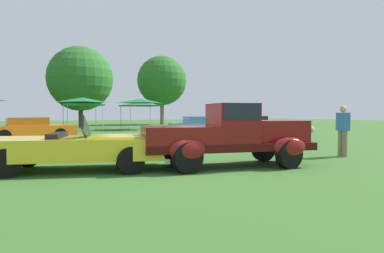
% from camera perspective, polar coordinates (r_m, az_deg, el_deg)
% --- Properties ---
extents(ground_plane, '(120.00, 120.00, 0.00)m').
position_cam_1_polar(ground_plane, '(8.64, 2.43, -7.28)').
color(ground_plane, '#386628').
extents(feature_pickup_truck, '(4.77, 2.62, 1.70)m').
position_cam_1_polar(feature_pickup_truck, '(8.87, 6.45, -1.38)').
color(feature_pickup_truck, '#400B0B').
rests_on(feature_pickup_truck, ground_plane).
extents(neighbor_convertible, '(4.80, 3.03, 1.40)m').
position_cam_1_polar(neighbor_convertible, '(8.74, -18.83, -3.45)').
color(neighbor_convertible, yellow).
rests_on(neighbor_convertible, ground_plane).
extents(show_car_orange, '(4.48, 2.11, 1.22)m').
position_cam_1_polar(show_car_orange, '(19.32, -26.30, -0.40)').
color(show_car_orange, orange).
rests_on(show_car_orange, ground_plane).
extents(show_car_skyblue, '(4.46, 2.46, 1.22)m').
position_cam_1_polar(show_car_skyblue, '(22.13, 1.57, 0.16)').
color(show_car_skyblue, '#669EDB').
rests_on(show_car_skyblue, ground_plane).
extents(show_car_charcoal, '(4.73, 2.38, 1.22)m').
position_cam_1_polar(show_car_charcoal, '(25.67, 10.66, 0.42)').
color(show_car_charcoal, '#28282D').
rests_on(show_car_charcoal, ground_plane).
extents(spectator_near_truck, '(0.32, 0.44, 1.69)m').
position_cam_1_polar(spectator_near_truck, '(11.94, 24.79, -0.41)').
color(spectator_near_truck, '#7F7056').
rests_on(spectator_near_truck, ground_plane).
extents(spectator_between_cars, '(0.46, 0.39, 1.69)m').
position_cam_1_polar(spectator_between_cars, '(18.11, 10.38, 0.63)').
color(spectator_between_cars, '#7F7056').
rests_on(spectator_between_cars, ground_plane).
extents(spectator_by_row, '(0.40, 0.25, 1.69)m').
position_cam_1_polar(spectator_by_row, '(18.04, 4.83, 0.66)').
color(spectator_by_row, '#9E998E').
rests_on(spectator_by_row, ground_plane).
extents(canopy_tent_center_field, '(2.96, 2.96, 2.71)m').
position_cam_1_polar(canopy_tent_center_field, '(28.02, -18.55, 4.23)').
color(canopy_tent_center_field, '#B7B7BC').
rests_on(canopy_tent_center_field, ground_plane).
extents(canopy_tent_right_field, '(3.12, 3.12, 2.71)m').
position_cam_1_polar(canopy_tent_right_field, '(29.08, -8.89, 4.25)').
color(canopy_tent_right_field, '#B7B7BC').
rests_on(canopy_tent_right_field, ground_plane).
extents(treeline_center, '(6.42, 6.42, 8.08)m').
position_cam_1_polar(treeline_center, '(34.83, -18.88, 7.86)').
color(treeline_center, '#47331E').
rests_on(treeline_center, ground_plane).
extents(treeline_mid_right, '(6.25, 6.25, 8.70)m').
position_cam_1_polar(treeline_mid_right, '(42.11, -5.26, 7.94)').
color(treeline_mid_right, '#47331E').
rests_on(treeline_mid_right, ground_plane).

